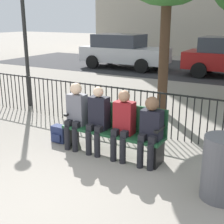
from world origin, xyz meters
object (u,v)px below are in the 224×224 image
at_px(trash_bin, 222,168).
at_px(seated_person_3, 150,127).
at_px(lamp_post, 24,23).
at_px(park_bench, 114,127).
at_px(seated_person_2, 123,122).
at_px(parked_car_0, 123,51).
at_px(backpack, 60,134).
at_px(seated_person_0, 76,112).
at_px(seated_person_1, 98,117).

bearing_deg(trash_bin, seated_person_3, 159.89).
xyz_separation_m(seated_person_3, lamp_post, (-4.39, 1.76, 1.57)).
bearing_deg(park_bench, seated_person_2, -27.90).
bearing_deg(seated_person_2, parked_car_0, 117.81).
height_order(seated_person_3, backpack, seated_person_3).
bearing_deg(lamp_post, seated_person_0, -31.31).
xyz_separation_m(park_bench, trash_bin, (1.99, -0.59, -0.05)).
bearing_deg(seated_person_3, seated_person_2, 179.72).
bearing_deg(trash_bin, seated_person_2, 165.35).
height_order(seated_person_0, lamp_post, lamp_post).
bearing_deg(seated_person_3, seated_person_1, 179.84).
distance_m(seated_person_1, lamp_post, 4.11).
height_order(seated_person_1, backpack, seated_person_1).
relative_size(seated_person_1, parked_car_0, 0.29).
distance_m(seated_person_0, trash_bin, 2.79).
height_order(seated_person_3, lamp_post, lamp_post).
xyz_separation_m(seated_person_0, seated_person_1, (0.48, -0.00, -0.02)).
bearing_deg(trash_bin, park_bench, 163.60).
height_order(seated_person_2, backpack, seated_person_2).
bearing_deg(seated_person_0, parked_car_0, 112.71).
height_order(seated_person_2, trash_bin, seated_person_2).
distance_m(park_bench, backpack, 1.25).
bearing_deg(seated_person_0, lamp_post, 148.69).
height_order(park_bench, seated_person_1, seated_person_1).
xyz_separation_m(seated_person_0, seated_person_2, (0.99, -0.00, -0.02)).
relative_size(seated_person_3, backpack, 3.53).
distance_m(park_bench, seated_person_0, 0.78).
relative_size(seated_person_1, seated_person_3, 1.04).
distance_m(seated_person_3, backpack, 2.02).
height_order(park_bench, seated_person_0, seated_person_0).
relative_size(seated_person_1, trash_bin, 1.38).
distance_m(seated_person_1, trash_bin, 2.31).
distance_m(park_bench, seated_person_1, 0.34).
xyz_separation_m(backpack, lamp_post, (-2.43, 1.71, 2.07)).
xyz_separation_m(seated_person_3, parked_car_0, (-5.29, 9.08, 0.18)).
xyz_separation_m(seated_person_3, trash_bin, (1.24, -0.45, -0.22)).
bearing_deg(seated_person_3, backpack, 178.43).
bearing_deg(parked_car_0, trash_bin, -55.57).
distance_m(seated_person_2, lamp_post, 4.54).
distance_m(seated_person_0, seated_person_3, 1.50).
distance_m(seated_person_1, seated_person_2, 0.51).
bearing_deg(trash_bin, seated_person_0, 170.50).
relative_size(parked_car_0, trash_bin, 4.73).
bearing_deg(park_bench, lamp_post, 155.85).
height_order(seated_person_0, backpack, seated_person_0).
bearing_deg(backpack, lamp_post, 144.91).
distance_m(backpack, trash_bin, 3.25).
relative_size(seated_person_2, trash_bin, 1.37).
distance_m(seated_person_2, seated_person_3, 0.51).
bearing_deg(seated_person_0, backpack, 173.80).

